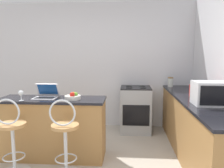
{
  "coord_description": "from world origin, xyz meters",
  "views": [
    {
      "loc": [
        0.67,
        -2.35,
        1.53
      ],
      "look_at": [
        0.38,
        1.58,
        0.99
      ],
      "focal_mm": 35.0,
      "sensor_mm": 36.0,
      "label": 1
    }
  ],
  "objects_px": {
    "wine_glass_tall": "(21,93)",
    "mug_white": "(194,87)",
    "toaster": "(199,92)",
    "stove_range": "(135,109)",
    "laptop": "(46,94)",
    "bar_stool_near": "(12,139)",
    "microwave": "(212,93)",
    "bar_stool_far": "(65,141)",
    "fruit_bowl": "(73,97)",
    "storage_jar": "(170,82)"
  },
  "relations": [
    {
      "from": "stove_range",
      "to": "mug_white",
      "type": "distance_m",
      "value": 1.19
    },
    {
      "from": "storage_jar",
      "to": "bar_stool_far",
      "type": "bearing_deg",
      "value": -131.5
    },
    {
      "from": "toaster",
      "to": "stove_range",
      "type": "xyz_separation_m",
      "value": [
        -0.89,
        1.0,
        -0.54
      ]
    },
    {
      "from": "bar_stool_far",
      "to": "toaster",
      "type": "bearing_deg",
      "value": 21.93
    },
    {
      "from": "wine_glass_tall",
      "to": "mug_white",
      "type": "distance_m",
      "value": 2.96
    },
    {
      "from": "toaster",
      "to": "mug_white",
      "type": "distance_m",
      "value": 0.85
    },
    {
      "from": "microwave",
      "to": "stove_range",
      "type": "relative_size",
      "value": 0.51
    },
    {
      "from": "bar_stool_near",
      "to": "bar_stool_far",
      "type": "relative_size",
      "value": 1.0
    },
    {
      "from": "wine_glass_tall",
      "to": "bar_stool_far",
      "type": "bearing_deg",
      "value": -25.49
    },
    {
      "from": "wine_glass_tall",
      "to": "mug_white",
      "type": "relative_size",
      "value": 1.55
    },
    {
      "from": "wine_glass_tall",
      "to": "mug_white",
      "type": "height_order",
      "value": "wine_glass_tall"
    },
    {
      "from": "toaster",
      "to": "stove_range",
      "type": "distance_m",
      "value": 1.44
    },
    {
      "from": "fruit_bowl",
      "to": "microwave",
      "type": "bearing_deg",
      "value": -6.28
    },
    {
      "from": "bar_stool_near",
      "to": "microwave",
      "type": "distance_m",
      "value": 2.59
    },
    {
      "from": "toaster",
      "to": "wine_glass_tall",
      "type": "xyz_separation_m",
      "value": [
        -2.51,
        -0.39,
        0.01
      ]
    },
    {
      "from": "bar_stool_near",
      "to": "stove_range",
      "type": "bearing_deg",
      "value": 47.16
    },
    {
      "from": "bar_stool_far",
      "to": "microwave",
      "type": "height_order",
      "value": "microwave"
    },
    {
      "from": "bar_stool_far",
      "to": "storage_jar",
      "type": "height_order",
      "value": "storage_jar"
    },
    {
      "from": "laptop",
      "to": "microwave",
      "type": "bearing_deg",
      "value": -7.33
    },
    {
      "from": "stove_range",
      "to": "bar_stool_far",
      "type": "bearing_deg",
      "value": -118.12
    },
    {
      "from": "microwave",
      "to": "toaster",
      "type": "bearing_deg",
      "value": 92.8
    },
    {
      "from": "microwave",
      "to": "mug_white",
      "type": "height_order",
      "value": "microwave"
    },
    {
      "from": "toaster",
      "to": "stove_range",
      "type": "bearing_deg",
      "value": 131.63
    },
    {
      "from": "bar_stool_near",
      "to": "storage_jar",
      "type": "xyz_separation_m",
      "value": [
        2.28,
        1.81,
        0.52
      ]
    },
    {
      "from": "laptop",
      "to": "mug_white",
      "type": "distance_m",
      "value": 2.62
    },
    {
      "from": "microwave",
      "to": "wine_glass_tall",
      "type": "height_order",
      "value": "microwave"
    },
    {
      "from": "bar_stool_near",
      "to": "microwave",
      "type": "relative_size",
      "value": 2.19
    },
    {
      "from": "mug_white",
      "to": "fruit_bowl",
      "type": "bearing_deg",
      "value": -151.56
    },
    {
      "from": "bar_stool_near",
      "to": "mug_white",
      "type": "xyz_separation_m",
      "value": [
        2.67,
        1.56,
        0.47
      ]
    },
    {
      "from": "toaster",
      "to": "storage_jar",
      "type": "xyz_separation_m",
      "value": [
        -0.21,
        1.08,
        0.01
      ]
    },
    {
      "from": "laptop",
      "to": "wine_glass_tall",
      "type": "distance_m",
      "value": 0.36
    },
    {
      "from": "bar_stool_far",
      "to": "mug_white",
      "type": "height_order",
      "value": "bar_stool_far"
    },
    {
      "from": "wine_glass_tall",
      "to": "fruit_bowl",
      "type": "bearing_deg",
      "value": 11.49
    },
    {
      "from": "microwave",
      "to": "wine_glass_tall",
      "type": "bearing_deg",
      "value": 178.58
    },
    {
      "from": "bar_stool_near",
      "to": "fruit_bowl",
      "type": "bearing_deg",
      "value": 35.52
    },
    {
      "from": "stove_range",
      "to": "fruit_bowl",
      "type": "height_order",
      "value": "fruit_bowl"
    },
    {
      "from": "storage_jar",
      "to": "fruit_bowl",
      "type": "distance_m",
      "value": 2.1
    },
    {
      "from": "bar_stool_near",
      "to": "stove_range",
      "type": "relative_size",
      "value": 1.12
    },
    {
      "from": "toaster",
      "to": "storage_jar",
      "type": "height_order",
      "value": "storage_jar"
    },
    {
      "from": "bar_stool_far",
      "to": "fruit_bowl",
      "type": "bearing_deg",
      "value": 91.48
    },
    {
      "from": "bar_stool_near",
      "to": "wine_glass_tall",
      "type": "height_order",
      "value": "wine_glass_tall"
    },
    {
      "from": "wine_glass_tall",
      "to": "bar_stool_near",
      "type": "bearing_deg",
      "value": -85.81
    },
    {
      "from": "bar_stool_far",
      "to": "storage_jar",
      "type": "relative_size",
      "value": 5.25
    },
    {
      "from": "bar_stool_far",
      "to": "wine_glass_tall",
      "type": "xyz_separation_m",
      "value": [
        -0.7,
        0.33,
        0.52
      ]
    },
    {
      "from": "toaster",
      "to": "wine_glass_tall",
      "type": "relative_size",
      "value": 2.03
    },
    {
      "from": "storage_jar",
      "to": "wine_glass_tall",
      "type": "bearing_deg",
      "value": -147.35
    },
    {
      "from": "bar_stool_near",
      "to": "bar_stool_far",
      "type": "distance_m",
      "value": 0.68
    },
    {
      "from": "bar_stool_far",
      "to": "toaster",
      "type": "relative_size",
      "value": 3.44
    },
    {
      "from": "bar_stool_far",
      "to": "microwave",
      "type": "bearing_deg",
      "value": 8.46
    },
    {
      "from": "bar_stool_near",
      "to": "stove_range",
      "type": "xyz_separation_m",
      "value": [
        1.6,
        1.73,
        -0.02
      ]
    }
  ]
}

